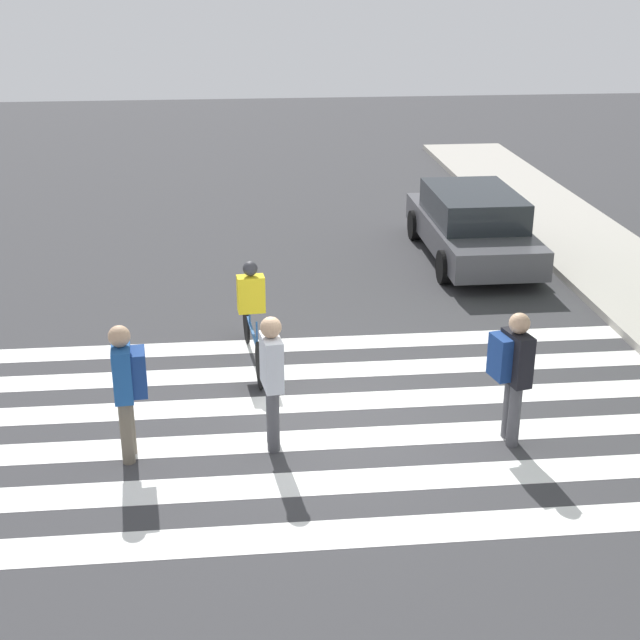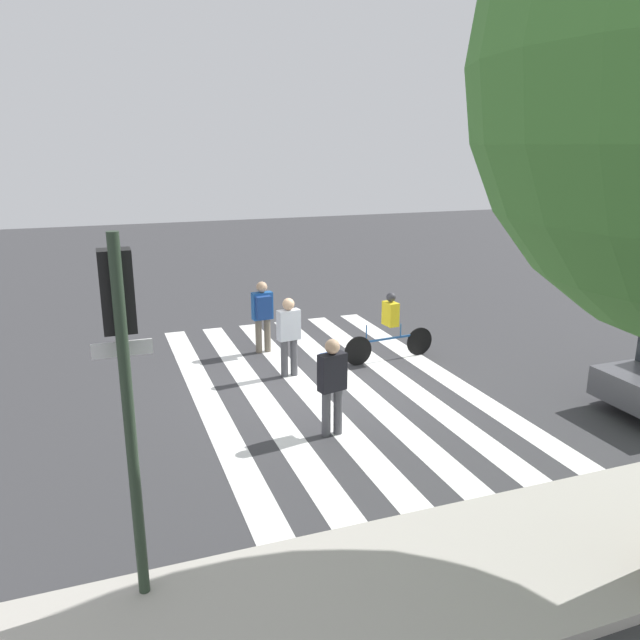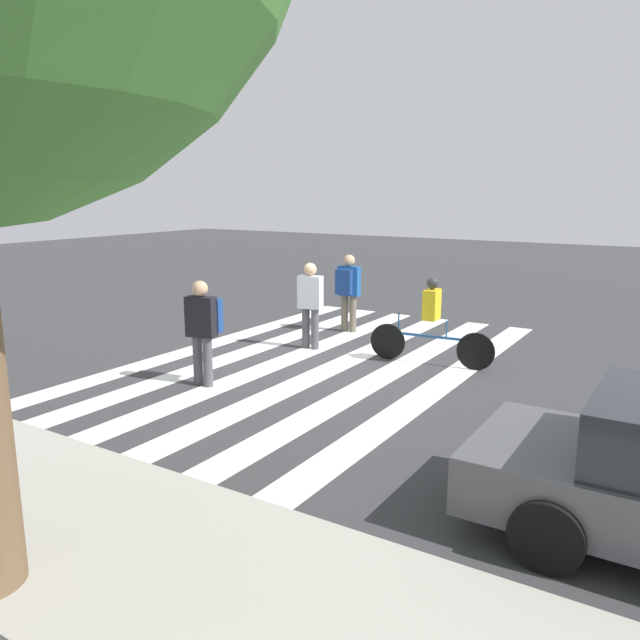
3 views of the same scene
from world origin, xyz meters
The scene contains 7 objects.
ground_plane centered at (0.00, 0.00, 0.00)m, with size 60.00×60.00×0.00m, color #38383A.
crosswalk_stripes centered at (0.00, 0.00, 0.00)m, with size 5.61×10.00×0.01m.
pedestrian_adult_blue_shirt centered at (0.72, -2.54, 1.03)m, with size 0.51×0.43×1.75m.
pedestrian_child_with_backpack centered at (0.61, -0.81, 0.99)m, with size 0.51×0.28×1.75m.
pedestrian_adult_yellow_jacket centered at (0.76, 2.15, 1.02)m, with size 0.52×0.47×1.75m.
cyclist_near_curb centered at (-1.91, -0.99, 0.87)m, with size 2.35×0.42×1.63m.
car_parked_silver_sedan centered at (-6.64, 3.60, 0.72)m, with size 4.65×1.97×1.41m.
Camera 1 is at (10.43, -1.19, 5.68)m, focal length 50.00 mm.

